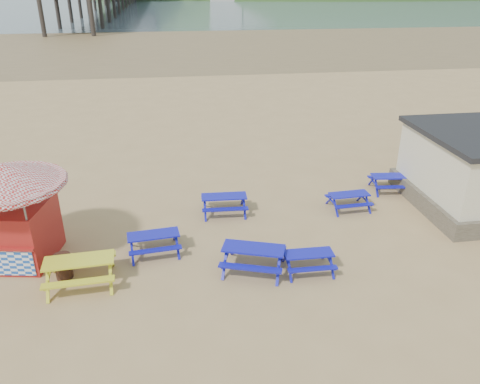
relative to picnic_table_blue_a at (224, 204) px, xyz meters
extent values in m
plane|color=tan|center=(0.97, -1.79, -0.37)|extent=(400.00, 400.00, 0.00)
plane|color=olive|center=(0.97, 53.21, -0.37)|extent=(400.00, 400.00, 0.00)
plane|color=#4A5D6A|center=(0.97, 168.21, -0.36)|extent=(400.00, 400.00, 0.00)
cube|color=#191099|center=(0.00, 0.00, 0.35)|extent=(1.80, 0.76, 0.05)
cube|color=#191099|center=(0.03, 0.59, 0.07)|extent=(1.78, 0.32, 0.05)
cube|color=#191099|center=(-0.03, -0.59, 0.07)|extent=(1.78, 0.32, 0.05)
cube|color=#191099|center=(5.01, -0.39, 0.27)|extent=(1.62, 0.71, 0.04)
cube|color=#191099|center=(4.98, 0.14, 0.03)|extent=(1.60, 0.32, 0.04)
cube|color=#191099|center=(5.05, -0.91, 0.03)|extent=(1.60, 0.32, 0.04)
cube|color=#191099|center=(7.46, 1.03, 0.32)|extent=(1.77, 0.84, 0.05)
cube|color=#191099|center=(7.52, 1.60, 0.06)|extent=(1.73, 0.41, 0.05)
cube|color=#191099|center=(7.41, 0.46, 0.06)|extent=(1.73, 0.41, 0.05)
cube|color=#191099|center=(-2.70, -2.59, 0.33)|extent=(1.78, 0.85, 0.05)
cube|color=#191099|center=(-2.76, -2.02, 0.06)|extent=(1.74, 0.42, 0.05)
cube|color=#191099|center=(-2.64, -3.17, 0.06)|extent=(1.74, 0.42, 0.05)
cube|color=#191099|center=(2.18, -4.39, 0.26)|extent=(1.57, 0.62, 0.04)
cube|color=#191099|center=(2.19, -3.87, 0.02)|extent=(1.56, 0.23, 0.04)
cube|color=#191099|center=(2.18, -4.91, 0.02)|extent=(1.56, 0.23, 0.04)
cube|color=gold|center=(-4.87, -4.08, 0.46)|extent=(2.11, 0.94, 0.06)
cube|color=gold|center=(-4.91, -3.39, 0.14)|extent=(2.08, 0.43, 0.06)
cube|color=gold|center=(-4.82, -4.76, 0.14)|extent=(2.08, 0.43, 0.06)
cube|color=maroon|center=(-7.11, -2.30, 0.63)|extent=(2.55, 2.55, 2.00)
cube|color=#194CB2|center=(-7.30, -3.40, 0.18)|extent=(1.98, 0.39, 0.90)
cone|color=silver|center=(-7.11, -2.30, 2.68)|extent=(4.40, 4.40, 0.70)
cylinder|color=silver|center=(-7.11, -2.30, 2.33)|extent=(4.29, 4.29, 0.18)
cylinder|color=#351D14|center=(-5.46, -3.66, 0.02)|extent=(0.51, 0.51, 0.78)
cylinder|color=#351D14|center=(-5.46, -3.66, 0.42)|extent=(0.55, 0.55, 0.04)
ellipsoid|color=#2D4C1E|center=(90.97, 228.21, -10.37)|extent=(264.00, 144.00, 108.00)
cube|color=#191099|center=(0.46, -4.10, 0.42)|extent=(2.10, 1.36, 0.05)
cube|color=#191099|center=(0.67, -3.48, 0.12)|extent=(1.94, 0.89, 0.05)
cube|color=#191099|center=(0.25, -4.71, 0.12)|extent=(1.94, 0.89, 0.05)
camera|label=1|loc=(-1.81, -16.52, 8.22)|focal=35.00mm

